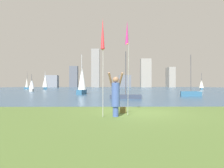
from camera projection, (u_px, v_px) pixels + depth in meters
The scene contains 18 objects.
ground at pixel (114, 89), 60.38m from camera, with size 120.00×138.00×0.12m.
person at pixel (116, 95), 8.13m from camera, with size 0.68×0.50×1.84m.
kite_flag_left at pixel (103, 36), 7.89m from camera, with size 0.16×0.58×4.02m.
kite_flag_right at pixel (127, 36), 8.74m from camera, with size 0.16×1.01×4.17m.
bag at pixel (123, 110), 9.18m from camera, with size 0.28×0.18×0.28m.
sailboat_0 at pixel (45, 82), 58.23m from camera, with size 2.09×3.15×5.52m.
sailboat_1 at pixel (27, 84), 63.22m from camera, with size 2.13×1.41×5.62m.
sailboat_2 at pixel (126, 96), 18.70m from camera, with size 3.07×1.11×4.54m.
sailboat_3 at pixel (191, 93), 22.97m from camera, with size 2.43×1.37×4.89m.
sailboat_5 at pixel (201, 84), 54.20m from camera, with size 1.66×2.57×4.72m.
sailboat_6 at pixel (32, 85), 40.27m from camera, with size 1.34×2.30×3.47m.
sailboat_7 at pixel (82, 81), 28.00m from camera, with size 1.35×2.41×5.66m.
skyline_tower_0 at pixel (52, 81), 109.61m from camera, with size 6.92×3.83×6.75m.
skyline_tower_1 at pixel (74, 77), 112.19m from camera, with size 4.63×3.43×12.11m.
skyline_tower_2 at pixel (96, 68), 111.91m from camera, with size 4.56×4.33×21.74m.
skyline_tower_3 at pixel (125, 81), 113.78m from camera, with size 6.93×3.55×7.02m.
skyline_tower_4 at pixel (146, 73), 111.40m from camera, with size 5.87×3.86×16.21m.
skyline_tower_5 at pixel (170, 77), 111.99m from camera, with size 3.65×7.19×11.37m.
Camera 1 is at (-1.37, -9.43, 1.32)m, focal length 31.42 mm.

